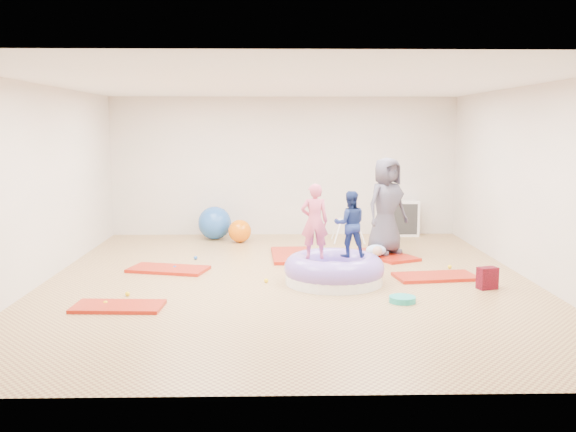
{
  "coord_description": "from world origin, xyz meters",
  "views": [
    {
      "loc": [
        -0.21,
        -9.05,
        2.21
      ],
      "look_at": [
        0.0,
        0.3,
        0.9
      ],
      "focal_mm": 40.0,
      "sensor_mm": 36.0,
      "label": 1
    }
  ],
  "objects": [
    {
      "name": "gym_mat_rear_right",
      "position": [
        1.69,
        1.68,
        0.03
      ],
      "size": [
        1.09,
        1.37,
        0.05
      ],
      "primitive_type": "cube",
      "rotation": [
        0.0,
        0.0,
        2.02
      ],
      "color": "red",
      "rests_on": "ground"
    },
    {
      "name": "infant",
      "position": [
        1.5,
        1.44,
        0.15
      ],
      "size": [
        0.34,
        0.35,
        0.2
      ],
      "color": "#A5C3F6",
      "rests_on": "gym_mat_rear_right"
    },
    {
      "name": "inflatable_cushion",
      "position": [
        0.64,
        -0.17,
        0.17
      ],
      "size": [
        1.42,
        1.42,
        0.45
      ],
      "rotation": [
        0.0,
        0.0,
        -0.34
      ],
      "color": "white",
      "rests_on": "ground"
    },
    {
      "name": "cube_shelf",
      "position": [
        2.37,
        3.79,
        0.36
      ],
      "size": [
        0.72,
        0.35,
        0.72
      ],
      "color": "white",
      "rests_on": "ground"
    },
    {
      "name": "gym_mat_right",
      "position": [
        2.16,
        0.09,
        0.02
      ],
      "size": [
        1.24,
        0.74,
        0.05
      ],
      "primitive_type": "cube",
      "rotation": [
        0.0,
        0.0,
        0.14
      ],
      "color": "red",
      "rests_on": "ground"
    },
    {
      "name": "exercise_ball_orange",
      "position": [
        -0.86,
        3.09,
        0.22
      ],
      "size": [
        0.44,
        0.44,
        0.44
      ],
      "primitive_type": "sphere",
      "color": "#E06407",
      "rests_on": "ground"
    },
    {
      "name": "exercise_ball_blue",
      "position": [
        -1.37,
        3.44,
        0.32
      ],
      "size": [
        0.65,
        0.65,
        0.65
      ],
      "primitive_type": "sphere",
      "color": "#2256AB",
      "rests_on": "ground"
    },
    {
      "name": "room",
      "position": [
        0.0,
        0.0,
        1.4
      ],
      "size": [
        7.01,
        8.01,
        2.81
      ],
      "color": "tan",
      "rests_on": "ground"
    },
    {
      "name": "gym_mat_front_left",
      "position": [
        -2.12,
        -1.38,
        0.02
      ],
      "size": [
        1.11,
        0.6,
        0.05
      ],
      "primitive_type": "cube",
      "rotation": [
        0.0,
        0.0,
        -0.05
      ],
      "color": "red",
      "rests_on": "ground"
    },
    {
      "name": "adult_caregiver",
      "position": [
        1.71,
        1.73,
        0.87
      ],
      "size": [
        0.96,
        0.87,
        1.64
      ],
      "primitive_type": "imported",
      "rotation": [
        0.0,
        0.0,
        0.57
      ],
      "color": "#413E4B",
      "rests_on": "gym_mat_rear_right"
    },
    {
      "name": "balance_disc",
      "position": [
        1.42,
        -1.19,
        0.04
      ],
      "size": [
        0.34,
        0.34,
        0.08
      ],
      "primitive_type": "cylinder",
      "color": "teal",
      "rests_on": "ground"
    },
    {
      "name": "ball_pit_balls",
      "position": [
        -0.71,
        0.31,
        0.03
      ],
      "size": [
        4.91,
        2.81,
        0.06
      ],
      "color": "yellow",
      "rests_on": "ground"
    },
    {
      "name": "child_navy",
      "position": [
        0.87,
        -0.06,
        0.88
      ],
      "size": [
        0.47,
        0.37,
        0.94
      ],
      "primitive_type": "imported",
      "rotation": [
        0.0,
        0.0,
        3.16
      ],
      "color": "navy",
      "rests_on": "inflatable_cushion"
    },
    {
      "name": "yellow_toy",
      "position": [
        -1.97,
        -1.57,
        0.01
      ],
      "size": [
        0.18,
        0.18,
        0.03
      ],
      "primitive_type": "cylinder",
      "color": "yellow",
      "rests_on": "ground"
    },
    {
      "name": "gym_mat_mid_left",
      "position": [
        -1.84,
        0.67,
        0.02
      ],
      "size": [
        1.3,
        0.87,
        0.05
      ],
      "primitive_type": "cube",
      "rotation": [
        0.0,
        0.0,
        -0.25
      ],
      "color": "red",
      "rests_on": "ground"
    },
    {
      "name": "backpack",
      "position": [
        2.71,
        -0.55,
        0.15
      ],
      "size": [
        0.3,
        0.23,
        0.3
      ],
      "primitive_type": "cube",
      "rotation": [
        0.0,
        0.0,
        0.29
      ],
      "color": "maroon",
      "rests_on": "ground"
    },
    {
      "name": "child_pink",
      "position": [
        0.36,
        -0.18,
        0.94
      ],
      "size": [
        0.39,
        0.26,
        1.06
      ],
      "primitive_type": "imported",
      "rotation": [
        0.0,
        0.0,
        3.16
      ],
      "color": "#CE5270",
      "rests_on": "inflatable_cushion"
    },
    {
      "name": "infant_play_gym",
      "position": [
        1.21,
        3.0,
        0.31
      ],
      "size": [
        0.6,
        0.57,
        0.46
      ],
      "rotation": [
        0.0,
        0.0,
        -0.07
      ],
      "color": "white",
      "rests_on": "ground"
    },
    {
      "name": "gym_mat_center_back",
      "position": [
        0.1,
        1.68,
        0.03
      ],
      "size": [
        0.72,
        1.35,
        0.06
      ],
      "primitive_type": "cube",
      "rotation": [
        0.0,
        0.0,
        1.61
      ],
      "color": "red",
      "rests_on": "ground"
    }
  ]
}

